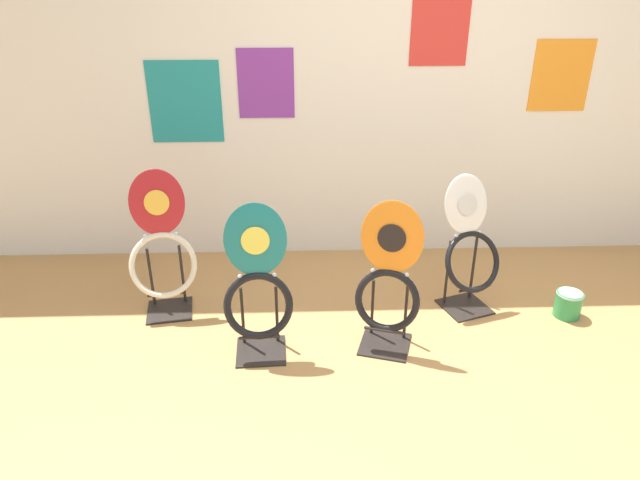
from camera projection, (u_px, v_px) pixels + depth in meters
ground_plane at (453, 434)px, 2.70m from camera, size 14.00×14.00×0.00m
wall_back at (402, 78)px, 3.91m from camera, size 8.00×0.07×2.60m
toilet_seat_display_crimson_swirl at (162, 251)px, 3.49m from camera, size 0.43×0.33×0.92m
toilet_seat_display_white_plain at (469, 247)px, 3.54m from camera, size 0.43×0.40×0.86m
toilet_seat_display_teal_sax at (258, 290)px, 3.10m from camera, size 0.39×0.29×0.90m
toilet_seat_display_orange_sun at (389, 283)px, 3.15m from camera, size 0.39×0.35×0.89m
paint_can at (568, 303)px, 3.57m from camera, size 0.17×0.17×0.17m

